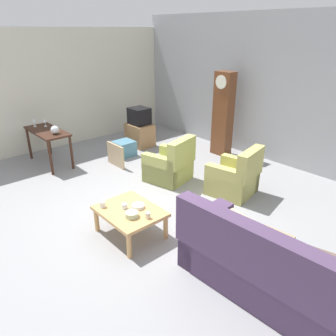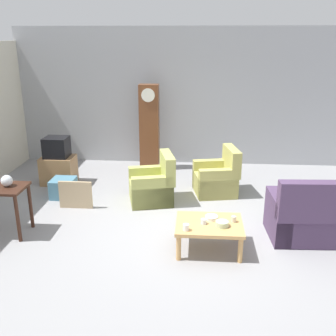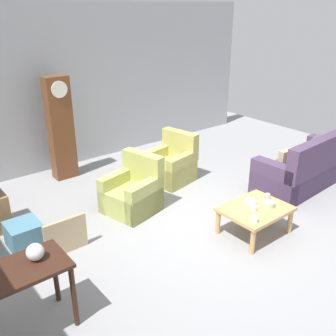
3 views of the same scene
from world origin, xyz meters
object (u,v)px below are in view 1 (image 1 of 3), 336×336
Objects in this scene: storage_box_blue at (124,148)px; armchair_olive_near at (170,166)px; couch_floral at (267,270)px; tv_crt at (139,116)px; grandfather_clock at (223,114)px; cup_white_porcelain at (103,204)px; armchair_olive_far at (235,179)px; framed_picture_leaning at (116,155)px; glass_dome_cloche at (55,130)px; cup_blue_rimmed at (125,206)px; cup_cream_tall at (148,215)px; bowl_white_stacked at (138,206)px; bowl_shallow_green at (132,214)px; coffee_table_wood at (130,213)px; tv_stand_cabinet at (140,135)px; console_table_dark at (48,135)px; wine_glass_tall at (34,121)px; wine_glass_mid at (45,121)px.

armchair_olive_near is at bearing -2.98° from storage_box_blue.
couch_floral reaches higher than tv_crt.
cup_white_porcelain is at bearing -75.92° from grandfather_clock.
armchair_olive_near is at bearing -157.40° from armchair_olive_far.
tv_crt is 0.80× the size of framed_picture_leaning.
armchair_olive_far is at bearing 30.04° from glass_dome_cloche.
cup_blue_rimmed is 0.92× the size of cup_cream_tall.
bowl_white_stacked is 0.26m from bowl_shallow_green.
glass_dome_cloche is 3.47m from cup_cream_tall.
grandfather_clock is 10.42× the size of bowl_shallow_green.
coffee_table_wood reaches higher than storage_box_blue.
tv_stand_cabinet reaches higher than bowl_white_stacked.
framed_picture_leaning is 6.88× the size of cup_cream_tall.
bowl_white_stacked is 0.99× the size of bowl_shallow_green.
grandfather_clock is at bearing 57.45° from console_table_dark.
tv_stand_cabinet is 3.16× the size of wine_glass_tall.
bowl_shallow_green is at bearing -56.54° from armchair_olive_near.
cup_white_porcelain is 0.42× the size of wine_glass_tall.
storage_box_blue is at bearing 145.89° from cup_blue_rimmed.
storage_box_blue is at bearing 55.12° from wine_glass_mid.
couch_floral is at bearing -44.36° from armchair_olive_far.
couch_floral is 5.79m from wine_glass_mid.
glass_dome_cloche is at bearing 173.90° from cup_blue_rimmed.
framed_picture_leaning is at bearing 151.61° from bowl_shallow_green.
tv_stand_cabinet is (0.36, 2.27, -0.38)m from console_table_dark.
cup_white_porcelain is at bearing -9.95° from wine_glass_mid.
coffee_table_wood is at bearing -170.15° from cup_cream_tall.
wine_glass_tall is at bearing -108.90° from tv_crt.
cup_blue_rimmed is (0.24, 0.22, -0.01)m from cup_white_porcelain.
wine_glass_mid reaches higher than armchair_olive_near.
armchair_olive_near is 2.07m from cup_white_porcelain.
grandfather_clock reaches higher than storage_box_blue.
bowl_shallow_green is at bearing -32.49° from storage_box_blue.
grandfather_clock is at bearing 136.03° from couch_floral.
console_table_dark is at bearing -122.55° from grandfather_clock.
cup_cream_tall is (1.65, -3.58, -0.52)m from grandfather_clock.
storage_box_blue is (0.34, -0.74, -0.11)m from tv_stand_cabinet.
cup_cream_tall is at bearing 40.30° from bowl_shallow_green.
framed_picture_leaning is (0.74, -1.24, -0.04)m from tv_stand_cabinet.
couch_floral is 4.67× the size of storage_box_blue.
armchair_olive_near is 3.34m from wine_glass_tall.
tv_crt is at bearing -148.31° from grandfather_clock.
wine_glass_mid is (-1.40, -0.94, 0.66)m from framed_picture_leaning.
armchair_olive_near is 1.98× the size of tv_crt.
console_table_dark is 0.66× the size of grandfather_clock.
glass_dome_cloche is at bearing 5.65° from console_table_dark.
cup_white_porcelain is (3.14, -0.50, -0.20)m from console_table_dark.
wine_glass_mid reaches higher than bowl_shallow_green.
cup_white_porcelain is at bearing -142.03° from coffee_table_wood.
couch_floral is 1.09× the size of grandfather_clock.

